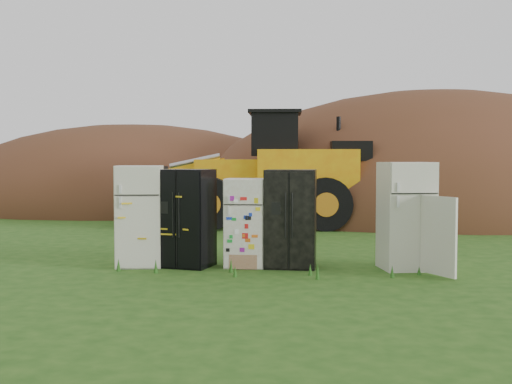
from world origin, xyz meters
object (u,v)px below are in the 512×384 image
fridge_leftmost (140,216)px  fridge_dark_mid (291,219)px  fridge_sticker (245,223)px  wheel_loader (246,169)px  fridge_black_side (186,218)px  fridge_open_door (406,216)px

fridge_leftmost → fridge_dark_mid: fridge_leftmost is taller
fridge_sticker → wheel_loader: bearing=96.2°
fridge_dark_mid → fridge_black_side: bearing=-174.7°
wheel_loader → fridge_open_door: bearing=-65.3°
fridge_leftmost → fridge_dark_mid: size_ratio=1.04×
fridge_open_door → wheel_loader: (-3.43, 6.98, 0.71)m
fridge_black_side → fridge_sticker: size_ratio=1.10×
fridge_open_door → fridge_dark_mid: bearing=167.9°
fridge_open_door → fridge_leftmost: bearing=169.3°
fridge_sticker → wheel_loader: size_ratio=0.23×
fridge_leftmost → fridge_sticker: fridge_leftmost is taller
fridge_black_side → fridge_open_door: bearing=14.8°
fridge_sticker → fridge_dark_mid: (0.82, -0.01, 0.08)m
fridge_black_side → fridge_dark_mid: bearing=16.5°
fridge_sticker → wheel_loader: wheel_loader is taller
fridge_open_door → fridge_black_side: bearing=169.4°
fridge_sticker → fridge_black_side: bearing=-175.1°
fridge_black_side → wheel_loader: wheel_loader is taller
fridge_open_door → fridge_sticker: bearing=168.1°
fridge_leftmost → fridge_dark_mid: bearing=-6.3°
fridge_leftmost → wheel_loader: 7.14m
fridge_sticker → fridge_open_door: (2.85, -0.06, 0.15)m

